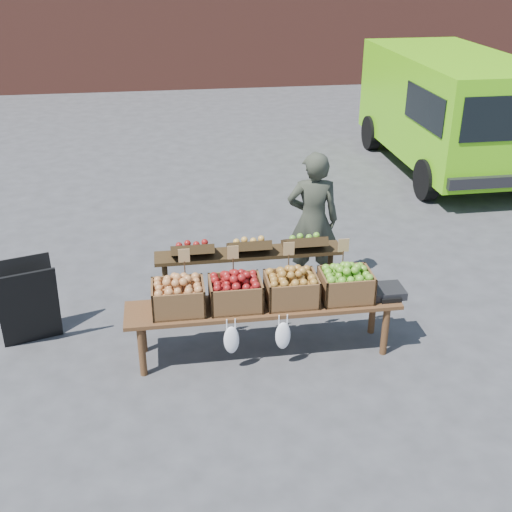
{
  "coord_description": "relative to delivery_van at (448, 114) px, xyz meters",
  "views": [
    {
      "loc": [
        -0.78,
        -5.36,
        3.77
      ],
      "look_at": [
        0.09,
        0.5,
        0.85
      ],
      "focal_mm": 45.0,
      "sensor_mm": 36.0,
      "label": 1
    }
  ],
  "objects": [
    {
      "name": "crate_red_apples",
      "position": [
        -3.89,
        -5.31,
        -0.31
      ],
      "size": [
        0.5,
        0.4,
        0.28
      ],
      "primitive_type": null,
      "color": "#A67830",
      "rests_on": "display_bench"
    },
    {
      "name": "weighing_scale",
      "position": [
        -2.91,
        -5.31,
        -0.41
      ],
      "size": [
        0.34,
        0.3,
        0.08
      ],
      "primitive_type": "cube",
      "color": "black",
      "rests_on": "display_bench"
    },
    {
      "name": "chalkboard_sign",
      "position": [
        -6.51,
        -4.73,
        -0.57
      ],
      "size": [
        0.66,
        0.48,
        0.9
      ],
      "primitive_type": null,
      "rotation": [
        0.0,
        0.0,
        0.29
      ],
      "color": "black",
      "rests_on": "ground"
    },
    {
      "name": "delivery_van",
      "position": [
        0.0,
        0.0,
        0.0
      ],
      "size": [
        2.1,
        4.55,
        2.03
      ],
      "primitive_type": null,
      "rotation": [
        0.0,
        0.0,
        0.01
      ],
      "color": "#66D411",
      "rests_on": "ground"
    },
    {
      "name": "crate_golden_apples",
      "position": [
        -4.99,
        -5.31,
        -0.31
      ],
      "size": [
        0.5,
        0.4,
        0.28
      ],
      "primitive_type": null,
      "color": "#AE9041",
      "rests_on": "display_bench"
    },
    {
      "name": "crate_green_apples",
      "position": [
        -3.34,
        -5.31,
        -0.31
      ],
      "size": [
        0.5,
        0.4,
        0.28
      ],
      "primitive_type": null,
      "color": "#448626",
      "rests_on": "display_bench"
    },
    {
      "name": "crate_russet_pears",
      "position": [
        -4.44,
        -5.31,
        -0.31
      ],
      "size": [
        0.5,
        0.4,
        0.28
      ],
      "primitive_type": null,
      "color": "maroon",
      "rests_on": "display_bench"
    },
    {
      "name": "display_bench",
      "position": [
        -4.16,
        -5.31,
        -0.73
      ],
      "size": [
        2.7,
        0.56,
        0.57
      ],
      "primitive_type": null,
      "color": "#4E3019",
      "rests_on": "ground"
    },
    {
      "name": "back_table",
      "position": [
        -4.21,
        -4.59,
        -0.5
      ],
      "size": [
        2.1,
        0.44,
        1.04
      ],
      "primitive_type": null,
      "color": "#302211",
      "rests_on": "ground"
    },
    {
      "name": "ground",
      "position": [
        -4.26,
        -5.31,
        -1.02
      ],
      "size": [
        80.0,
        80.0,
        0.0
      ],
      "primitive_type": "plane",
      "color": "#3E3E41"
    },
    {
      "name": "vendor",
      "position": [
        -3.36,
        -3.95,
        -0.18
      ],
      "size": [
        0.66,
        0.48,
        1.67
      ],
      "primitive_type": "imported",
      "rotation": [
        0.0,
        0.0,
        3.01
      ],
      "color": "#303429",
      "rests_on": "ground"
    }
  ]
}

